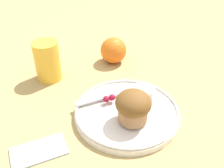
{
  "coord_description": "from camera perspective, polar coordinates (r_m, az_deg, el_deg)",
  "views": [
    {
      "loc": [
        -0.2,
        -0.36,
        0.38
      ],
      "look_at": [
        -0.01,
        0.06,
        0.06
      ],
      "focal_mm": 40.0,
      "sensor_mm": 36.0,
      "label": 1
    }
  ],
  "objects": [
    {
      "name": "berry_pair",
      "position": [
        0.56,
        -0.66,
        -3.29
      ],
      "size": [
        0.03,
        0.02,
        0.02
      ],
      "color": "maroon",
      "rests_on": "plate"
    },
    {
      "name": "butter_knife",
      "position": [
        0.58,
        0.6,
        -2.3
      ],
      "size": [
        0.19,
        0.02,
        0.0
      ],
      "rotation": [
        0.0,
        0.0,
        -0.01
      ],
      "color": "#B7B7BC",
      "rests_on": "plate"
    },
    {
      "name": "juice_glass",
      "position": [
        0.67,
        -14.54,
        5.1
      ],
      "size": [
        0.07,
        0.07,
        0.11
      ],
      "color": "gold",
      "rests_on": "ground_plane"
    },
    {
      "name": "plate",
      "position": [
        0.56,
        3.41,
        -6.32
      ],
      "size": [
        0.23,
        0.23,
        0.02
      ],
      "color": "silver",
      "rests_on": "ground_plane"
    },
    {
      "name": "orange_fruit",
      "position": [
        0.74,
        0.33,
        7.7
      ],
      "size": [
        0.08,
        0.08,
        0.08
      ],
      "color": "orange",
      "rests_on": "ground_plane"
    },
    {
      "name": "folded_napkin",
      "position": [
        0.51,
        -16.43,
        -14.35
      ],
      "size": [
        0.1,
        0.06,
        0.01
      ],
      "color": "#B2BCCC",
      "rests_on": "ground_plane"
    },
    {
      "name": "cream_ramekin",
      "position": [
        0.58,
        7.15,
        -1.73
      ],
      "size": [
        0.05,
        0.05,
        0.02
      ],
      "color": "silver",
      "rests_on": "plate"
    },
    {
      "name": "muffin",
      "position": [
        0.5,
        4.5,
        -5.18
      ],
      "size": [
        0.07,
        0.07,
        0.07
      ],
      "color": "#9E7047",
      "rests_on": "plate"
    },
    {
      "name": "ground_plane",
      "position": [
        0.55,
        3.34,
        -7.82
      ],
      "size": [
        3.0,
        3.0,
        0.0
      ],
      "primitive_type": "plane",
      "color": "tan"
    }
  ]
}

